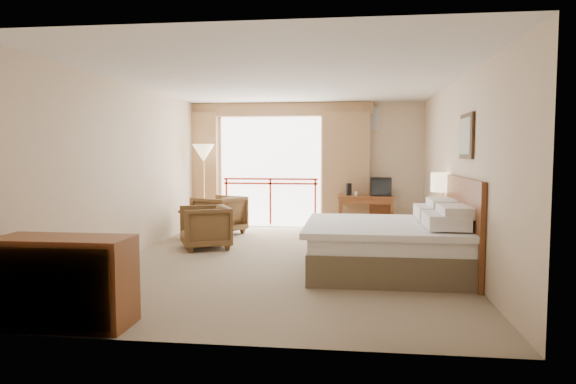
# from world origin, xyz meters

# --- Properties ---
(floor) EXTENTS (7.00, 7.00, 0.00)m
(floor) POSITION_xyz_m (0.00, 0.00, 0.00)
(floor) COLOR #84745C
(floor) RESTS_ON ground
(ceiling) EXTENTS (7.00, 7.00, 0.00)m
(ceiling) POSITION_xyz_m (0.00, 0.00, 2.70)
(ceiling) COLOR white
(ceiling) RESTS_ON wall_back
(wall_back) EXTENTS (5.00, 0.00, 5.00)m
(wall_back) POSITION_xyz_m (0.00, 3.50, 1.35)
(wall_back) COLOR beige
(wall_back) RESTS_ON ground
(wall_front) EXTENTS (5.00, 0.00, 5.00)m
(wall_front) POSITION_xyz_m (0.00, -3.50, 1.35)
(wall_front) COLOR beige
(wall_front) RESTS_ON ground
(wall_left) EXTENTS (0.00, 7.00, 7.00)m
(wall_left) POSITION_xyz_m (-2.50, 0.00, 1.35)
(wall_left) COLOR beige
(wall_left) RESTS_ON ground
(wall_right) EXTENTS (0.00, 7.00, 7.00)m
(wall_right) POSITION_xyz_m (2.50, 0.00, 1.35)
(wall_right) COLOR beige
(wall_right) RESTS_ON ground
(balcony_door) EXTENTS (2.40, 0.00, 2.40)m
(balcony_door) POSITION_xyz_m (-0.80, 3.48, 1.20)
(balcony_door) COLOR white
(balcony_door) RESTS_ON wall_back
(balcony_railing) EXTENTS (2.09, 0.03, 1.02)m
(balcony_railing) POSITION_xyz_m (-0.80, 3.46, 0.81)
(balcony_railing) COLOR #AD260E
(balcony_railing) RESTS_ON wall_back
(curtain_left) EXTENTS (1.00, 0.26, 2.50)m
(curtain_left) POSITION_xyz_m (-2.45, 3.35, 1.25)
(curtain_left) COLOR #976E48
(curtain_left) RESTS_ON wall_back
(curtain_right) EXTENTS (1.00, 0.26, 2.50)m
(curtain_right) POSITION_xyz_m (0.85, 3.35, 1.25)
(curtain_right) COLOR #976E48
(curtain_right) RESTS_ON wall_back
(valance) EXTENTS (4.40, 0.22, 0.28)m
(valance) POSITION_xyz_m (-0.80, 3.38, 2.55)
(valance) COLOR #976E48
(valance) RESTS_ON wall_back
(hvac_vent) EXTENTS (0.50, 0.04, 0.50)m
(hvac_vent) POSITION_xyz_m (1.30, 3.47, 2.35)
(hvac_vent) COLOR silver
(hvac_vent) RESTS_ON wall_back
(bed) EXTENTS (2.13, 2.06, 0.97)m
(bed) POSITION_xyz_m (1.50, -0.60, 0.38)
(bed) COLOR brown
(bed) RESTS_ON floor
(headboard) EXTENTS (0.06, 2.10, 1.30)m
(headboard) POSITION_xyz_m (2.46, -0.60, 0.65)
(headboard) COLOR #612C12
(headboard) RESTS_ON wall_right
(framed_art) EXTENTS (0.04, 0.72, 0.60)m
(framed_art) POSITION_xyz_m (2.47, -0.60, 1.85)
(framed_art) COLOR black
(framed_art) RESTS_ON wall_right
(nightstand) EXTENTS (0.47, 0.55, 0.64)m
(nightstand) POSITION_xyz_m (2.42, 0.71, 0.32)
(nightstand) COLOR #612C12
(nightstand) RESTS_ON floor
(table_lamp) EXTENTS (0.37, 0.37, 0.65)m
(table_lamp) POSITION_xyz_m (2.42, 0.76, 1.15)
(table_lamp) COLOR tan
(table_lamp) RESTS_ON nightstand
(phone) EXTENTS (0.18, 0.14, 0.07)m
(phone) POSITION_xyz_m (2.37, 0.56, 0.67)
(phone) COLOR black
(phone) RESTS_ON nightstand
(desk) EXTENTS (1.14, 0.55, 0.74)m
(desk) POSITION_xyz_m (1.27, 3.05, 0.58)
(desk) COLOR #612C12
(desk) RESTS_ON floor
(tv) EXTENTS (0.42, 0.33, 0.38)m
(tv) POSITION_xyz_m (1.57, 2.99, 0.93)
(tv) COLOR black
(tv) RESTS_ON desk
(coffee_maker) EXTENTS (0.14, 0.14, 0.26)m
(coffee_maker) POSITION_xyz_m (0.92, 3.00, 0.87)
(coffee_maker) COLOR black
(coffee_maker) RESTS_ON desk
(cup) EXTENTS (0.07, 0.07, 0.09)m
(cup) POSITION_xyz_m (1.07, 2.95, 0.79)
(cup) COLOR white
(cup) RESTS_ON desk
(wastebasket) EXTENTS (0.28, 0.28, 0.27)m
(wastebasket) POSITION_xyz_m (0.98, 2.63, 0.14)
(wastebasket) COLOR black
(wastebasket) RESTS_ON floor
(armchair_far) EXTENTS (1.13, 1.12, 0.78)m
(armchair_far) POSITION_xyz_m (-1.65, 2.26, 0.00)
(armchair_far) COLOR #4D341B
(armchair_far) RESTS_ON floor
(armchair_near) EXTENTS (1.06, 1.05, 0.73)m
(armchair_near) POSITION_xyz_m (-1.49, 0.74, 0.00)
(armchair_near) COLOR #4D341B
(armchair_near) RESTS_ON floor
(side_table) EXTENTS (0.50, 0.50, 0.55)m
(side_table) POSITION_xyz_m (-2.00, 1.59, 0.38)
(side_table) COLOR black
(side_table) RESTS_ON floor
(book) EXTENTS (0.21, 0.25, 0.02)m
(book) POSITION_xyz_m (-2.00, 1.59, 0.55)
(book) COLOR white
(book) RESTS_ON side_table
(floor_lamp) EXTENTS (0.46, 0.46, 1.80)m
(floor_lamp) POSITION_xyz_m (-2.13, 2.86, 1.55)
(floor_lamp) COLOR tan
(floor_lamp) RESTS_ON floor
(dresser) EXTENTS (1.27, 0.54, 0.85)m
(dresser) POSITION_xyz_m (-1.72, -3.20, 0.42)
(dresser) COLOR #612C12
(dresser) RESTS_ON floor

